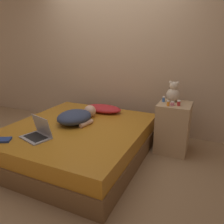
{
  "coord_description": "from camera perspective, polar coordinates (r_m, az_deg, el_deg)",
  "views": [
    {
      "loc": [
        1.58,
        -2.3,
        1.52
      ],
      "look_at": [
        0.41,
        0.24,
        0.61
      ],
      "focal_mm": 35.0,
      "sensor_mm": 36.0,
      "label": 1
    }
  ],
  "objects": [
    {
      "name": "bed",
      "position": [
        3.09,
        -8.88,
        -7.31
      ],
      "size": [
        1.78,
        1.95,
        0.43
      ],
      "color": "brown",
      "rests_on": "ground_plane"
    },
    {
      "name": "nightstand",
      "position": [
        3.23,
        15.66,
        -3.89
      ],
      "size": [
        0.43,
        0.47,
        0.71
      ],
      "color": "tan",
      "rests_on": "ground_plane"
    },
    {
      "name": "pillow",
      "position": [
        3.53,
        -2.32,
        0.91
      ],
      "size": [
        0.61,
        0.33,
        0.11
      ],
      "color": "red",
      "rests_on": "bed"
    },
    {
      "name": "ground_plane",
      "position": [
        3.18,
        -8.69,
        -10.76
      ],
      "size": [
        12.0,
        12.0,
        0.0
      ],
      "primitive_type": "plane",
      "color": "#937551"
    },
    {
      "name": "bottle_red",
      "position": [
        3.03,
        17.05,
        2.25
      ],
      "size": [
        0.04,
        0.04,
        0.07
      ],
      "color": "#B72D2D",
      "rests_on": "nightstand"
    },
    {
      "name": "bottle_blue",
      "position": [
        3.16,
        13.32,
        3.29
      ],
      "size": [
        0.04,
        0.04,
        0.08
      ],
      "color": "#3866B2",
      "rests_on": "nightstand"
    },
    {
      "name": "teddy_bear",
      "position": [
        3.21,
        15.69,
        4.91
      ],
      "size": [
        0.19,
        0.19,
        0.29
      ],
      "color": "beige",
      "rests_on": "nightstand"
    },
    {
      "name": "bottle_orange",
      "position": [
        2.97,
        14.47,
        2.22
      ],
      "size": [
        0.04,
        0.04,
        0.08
      ],
      "color": "orange",
      "rests_on": "nightstand"
    },
    {
      "name": "person_lying",
      "position": [
        3.1,
        -9.22,
        -1.12
      ],
      "size": [
        0.52,
        0.71,
        0.18
      ],
      "rotation": [
        0.0,
        0.0,
        -0.18
      ],
      "color": "#2D3851",
      "rests_on": "bed"
    },
    {
      "name": "laptop",
      "position": [
        2.74,
        -18.76,
        -5.2
      ],
      "size": [
        0.39,
        0.33,
        0.25
      ],
      "rotation": [
        0.0,
        0.0,
        -0.29
      ],
      "color": "#9E9EA3",
      "rests_on": "bed"
    },
    {
      "name": "bottle_pink",
      "position": [
        3.01,
        15.48,
        2.17
      ],
      "size": [
        0.05,
        0.05,
        0.06
      ],
      "color": "pink",
      "rests_on": "nightstand"
    },
    {
      "name": "book",
      "position": [
        2.82,
        -26.55,
        -6.54
      ],
      "size": [
        0.2,
        0.19,
        0.02
      ],
      "rotation": [
        0.0,
        0.0,
        0.51
      ],
      "color": "navy",
      "rests_on": "bed"
    },
    {
      "name": "wall_back",
      "position": [
        3.9,
        0.8,
        14.77
      ],
      "size": [
        8.0,
        0.06,
        2.6
      ],
      "color": "tan",
      "rests_on": "ground_plane"
    }
  ]
}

